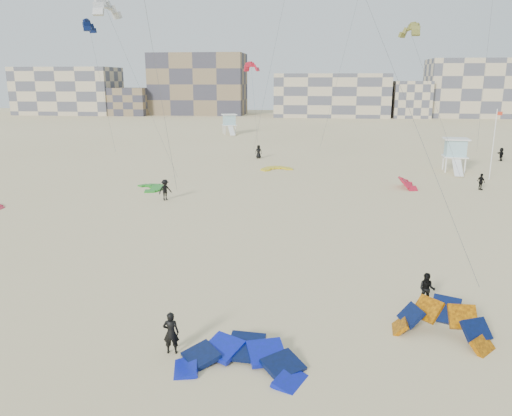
# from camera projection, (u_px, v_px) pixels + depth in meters

# --- Properties ---
(ground) EXTENTS (320.00, 320.00, 0.00)m
(ground) POSITION_uv_depth(u_px,v_px,m) (159.00, 328.00, 21.30)
(ground) COLOR beige
(ground) RESTS_ON ground
(kite_ground_blue) EXTENTS (5.03, 5.27, 2.34)m
(kite_ground_blue) POSITION_uv_depth(u_px,v_px,m) (240.00, 368.00, 18.34)
(kite_ground_blue) COLOR #0A11BB
(kite_ground_blue) RESTS_ON ground
(kite_ground_orange) EXTENTS (5.01, 5.03, 3.83)m
(kite_ground_orange) POSITION_uv_depth(u_px,v_px,m) (441.00, 337.00, 20.56)
(kite_ground_orange) COLOR orange
(kite_ground_orange) RESTS_ON ground
(kite_ground_green) EXTENTS (4.82, 4.74, 0.75)m
(kite_ground_green) POSITION_uv_depth(u_px,v_px,m) (151.00, 189.00, 48.60)
(kite_ground_green) COLOR #17921E
(kite_ground_green) RESTS_ON ground
(kite_ground_red_far) EXTENTS (3.08, 2.93, 2.89)m
(kite_ground_red_far) POSITION_uv_depth(u_px,v_px,m) (408.00, 188.00, 48.97)
(kite_ground_red_far) COLOR red
(kite_ground_red_far) RESTS_ON ground
(kite_ground_yellow) EXTENTS (4.53, 4.63, 0.60)m
(kite_ground_yellow) POSITION_uv_depth(u_px,v_px,m) (276.00, 170.00, 58.99)
(kite_ground_yellow) COLOR yellow
(kite_ground_yellow) RESTS_ON ground
(kitesurfer_main) EXTENTS (0.67, 0.48, 1.71)m
(kitesurfer_main) POSITION_uv_depth(u_px,v_px,m) (171.00, 333.00, 19.16)
(kitesurfer_main) COLOR black
(kitesurfer_main) RESTS_ON ground
(kitesurfer_b) EXTENTS (0.91, 0.80, 1.58)m
(kitesurfer_b) POSITION_uv_depth(u_px,v_px,m) (427.00, 289.00, 23.29)
(kitesurfer_b) COLOR black
(kitesurfer_b) RESTS_ON ground
(kitesurfer_c) EXTENTS (1.35, 1.30, 1.85)m
(kitesurfer_c) POSITION_uv_depth(u_px,v_px,m) (165.00, 190.00, 43.75)
(kitesurfer_c) COLOR black
(kitesurfer_c) RESTS_ON ground
(kitesurfer_d) EXTENTS (0.76, 1.03, 1.62)m
(kitesurfer_d) POSITION_uv_depth(u_px,v_px,m) (481.00, 182.00, 47.83)
(kitesurfer_d) COLOR black
(kitesurfer_d) RESTS_ON ground
(kitesurfer_e) EXTENTS (0.94, 0.67, 1.80)m
(kitesurfer_e) POSITION_uv_depth(u_px,v_px,m) (259.00, 152.00, 67.21)
(kitesurfer_e) COLOR black
(kitesurfer_e) RESTS_ON ground
(kitesurfer_f) EXTENTS (0.69, 1.65, 1.73)m
(kitesurfer_f) POSITION_uv_depth(u_px,v_px,m) (501.00, 154.00, 65.12)
(kitesurfer_f) COLOR black
(kitesurfer_f) RESTS_ON ground
(kite_fly_grey) EXTENTS (11.98, 10.71, 18.17)m
(kite_fly_grey) POSITION_uv_depth(u_px,v_px,m) (107.00, 10.00, 53.94)
(kite_fly_grey) COLOR white
(kite_fly_grey) RESTS_ON ground
(kite_fly_olive) EXTENTS (6.35, 11.34, 15.77)m
(kite_fly_olive) POSITION_uv_depth(u_px,v_px,m) (410.00, 31.00, 54.98)
(kite_fly_olive) COLOR olive
(kite_fly_olive) RESTS_ON ground
(kite_fly_navy) EXTENTS (6.96, 7.87, 17.61)m
(kite_fly_navy) POSITION_uv_depth(u_px,v_px,m) (89.00, 27.00, 68.85)
(kite_fly_navy) COLOR #061146
(kite_fly_navy) RESTS_ON ground
(kite_fly_red) EXTENTS (4.19, 10.18, 12.53)m
(kite_fly_red) POSITION_uv_depth(u_px,v_px,m) (251.00, 68.00, 82.49)
(kite_fly_red) COLOR red
(kite_fly_red) RESTS_ON ground
(lifeguard_tower_near) EXTENTS (2.93, 5.35, 3.83)m
(lifeguard_tower_near) POSITION_uv_depth(u_px,v_px,m) (455.00, 155.00, 57.29)
(lifeguard_tower_near) COLOR white
(lifeguard_tower_near) RESTS_ON ground
(lifeguard_tower_far) EXTENTS (3.49, 5.69, 3.85)m
(lifeguard_tower_far) POSITION_uv_depth(u_px,v_px,m) (229.00, 124.00, 97.12)
(lifeguard_tower_far) COLOR white
(lifeguard_tower_far) RESTS_ON ground
(flagpole) EXTENTS (0.60, 0.09, 7.40)m
(flagpole) POSITION_uv_depth(u_px,v_px,m) (494.00, 143.00, 52.05)
(flagpole) COLOR white
(flagpole) RESTS_ON ground
(condo_west_a) EXTENTS (30.00, 15.00, 14.00)m
(condo_west_a) POSITION_uv_depth(u_px,v_px,m) (68.00, 91.00, 152.83)
(condo_west_a) COLOR #BDAC8A
(condo_west_a) RESTS_ON ground
(condo_west_b) EXTENTS (28.00, 14.00, 18.00)m
(condo_west_b) POSITION_uv_depth(u_px,v_px,m) (199.00, 84.00, 151.42)
(condo_west_b) COLOR #7A664A
(condo_west_b) RESTS_ON ground
(condo_mid) EXTENTS (32.00, 16.00, 12.00)m
(condo_mid) POSITION_uv_depth(u_px,v_px,m) (331.00, 95.00, 143.57)
(condo_mid) COLOR #BDAC8A
(condo_mid) RESTS_ON ground
(condo_east) EXTENTS (26.00, 14.00, 16.00)m
(condo_east) POSITION_uv_depth(u_px,v_px,m) (475.00, 88.00, 140.24)
(condo_east) COLOR #BDAC8A
(condo_east) RESTS_ON ground
(condo_fill_left) EXTENTS (12.00, 10.00, 8.00)m
(condo_fill_left) POSITION_uv_depth(u_px,v_px,m) (129.00, 102.00, 149.28)
(condo_fill_left) COLOR #7A664A
(condo_fill_left) RESTS_ON ground
(condo_fill_right) EXTENTS (10.00, 10.00, 10.00)m
(condo_fill_right) POSITION_uv_depth(u_px,v_px,m) (411.00, 99.00, 139.28)
(condo_fill_right) COLOR #BDAC8A
(condo_fill_right) RESTS_ON ground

